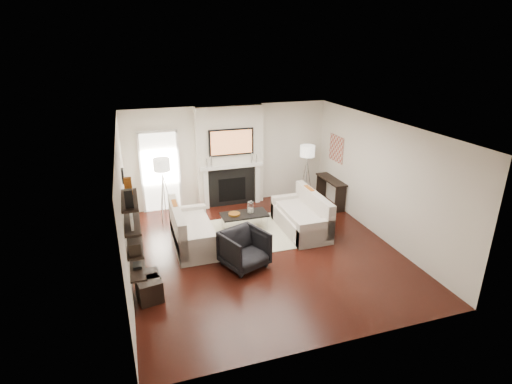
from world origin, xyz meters
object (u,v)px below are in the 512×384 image
object	(u,v)px
coffee_table	(244,214)
lamp_left_shade	(162,165)
lamp_right_shade	(307,151)
armchair	(244,247)
loveseat_left_base	(194,236)
ottoman_near	(149,283)
loveseat_right_base	(300,222)

from	to	relation	value
coffee_table	lamp_left_shade	bearing A→B (deg)	145.63
lamp_left_shade	lamp_right_shade	world-z (taller)	same
armchair	loveseat_left_base	bearing A→B (deg)	103.62
lamp_left_shade	ottoman_near	xyz separation A→B (m)	(-0.62, -3.12, -1.25)
armchair	lamp_right_shade	bearing A→B (deg)	26.00
loveseat_right_base	lamp_right_shade	size ratio (longest dim) A/B	4.50
armchair	lamp_left_shade	size ratio (longest dim) A/B	2.06
armchair	lamp_left_shade	distance (m)	3.21
lamp_left_shade	ottoman_near	distance (m)	3.42
loveseat_left_base	loveseat_right_base	bearing A→B (deg)	-0.98
coffee_table	armchair	bearing A→B (deg)	-106.27
coffee_table	lamp_right_shade	size ratio (longest dim) A/B	2.75
armchair	coffee_table	bearing A→B (deg)	52.46
loveseat_left_base	lamp_right_shade	size ratio (longest dim) A/B	4.50
coffee_table	lamp_left_shade	size ratio (longest dim) A/B	2.75
loveseat_right_base	ottoman_near	bearing A→B (deg)	-157.40
lamp_left_shade	ottoman_near	bearing A→B (deg)	-101.25
loveseat_left_base	lamp_left_shade	xyz separation A→B (m)	(-0.45, 1.57, 1.24)
loveseat_left_base	armchair	world-z (taller)	armchair
loveseat_left_base	ottoman_near	bearing A→B (deg)	-124.70
ottoman_near	lamp_left_shade	bearing A→B (deg)	78.75
loveseat_right_base	ottoman_near	size ratio (longest dim) A/B	4.50
loveseat_right_base	coffee_table	bearing A→B (deg)	161.15
coffee_table	lamp_right_shade	bearing A→B (deg)	30.45
armchair	lamp_left_shade	bearing A→B (deg)	93.57
armchair	lamp_right_shade	world-z (taller)	lamp_right_shade
ottoman_near	loveseat_left_base	bearing A→B (deg)	55.30
lamp_left_shade	coffee_table	bearing A→B (deg)	-34.37
lamp_left_shade	lamp_right_shade	size ratio (longest dim) A/B	1.00
armchair	lamp_right_shade	distance (m)	4.01
lamp_left_shade	ottoman_near	size ratio (longest dim) A/B	1.00
lamp_right_shade	armchair	bearing A→B (deg)	-132.72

